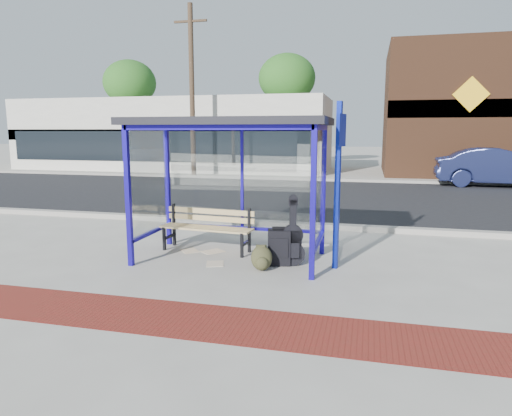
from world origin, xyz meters
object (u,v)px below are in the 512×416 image
(bench, at_px, (207,226))
(backpack, at_px, (262,259))
(suitcase, at_px, (279,247))
(guitar_bag, at_px, (293,242))
(parked_car, at_px, (498,167))

(bench, distance_m, backpack, 1.61)
(suitcase, bearing_deg, backpack, -132.01)
(guitar_bag, xyz_separation_m, parked_car, (6.17, 12.79, 0.36))
(bench, height_order, guitar_bag, guitar_bag)
(suitcase, xyz_separation_m, parked_car, (6.39, 12.82, 0.47))
(suitcase, bearing_deg, guitar_bag, -4.98)
(suitcase, distance_m, parked_car, 14.33)
(backpack, bearing_deg, suitcase, 43.15)
(parked_car, bearing_deg, backpack, 155.94)
(backpack, distance_m, parked_car, 14.75)
(bench, height_order, suitcase, bench)
(bench, distance_m, suitcase, 1.60)
(suitcase, distance_m, backpack, 0.43)
(guitar_bag, distance_m, backpack, 0.62)
(bench, bearing_deg, parked_car, 62.56)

